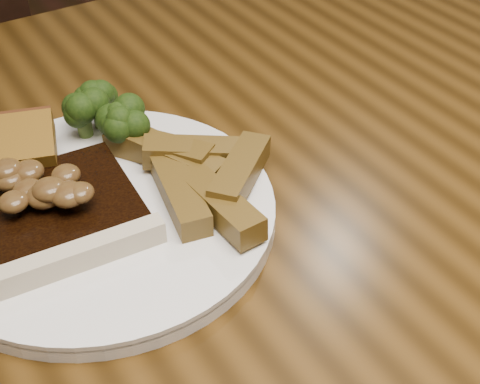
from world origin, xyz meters
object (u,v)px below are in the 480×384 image
object	(u,v)px
dining_table	(229,295)
potato_wedges	(166,180)
steak	(36,222)
plate	(103,215)

from	to	relation	value
dining_table	potato_wedges	bearing A→B (deg)	125.95
steak	potato_wedges	world-z (taller)	potato_wedges
dining_table	steak	size ratio (longest dim) A/B	10.45
dining_table	steak	distance (m)	0.19
dining_table	plate	bearing A→B (deg)	149.05
steak	potato_wedges	distance (m)	0.11
potato_wedges	steak	bearing A→B (deg)	175.65
plate	steak	size ratio (longest dim) A/B	1.80
plate	potato_wedges	distance (m)	0.06
dining_table	potato_wedges	xyz separation A→B (m)	(-0.03, 0.04, 0.12)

